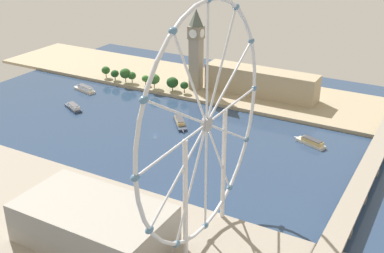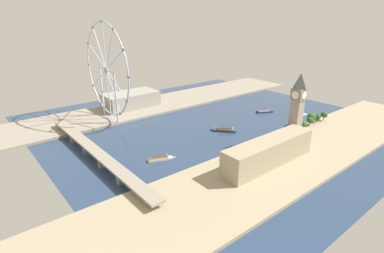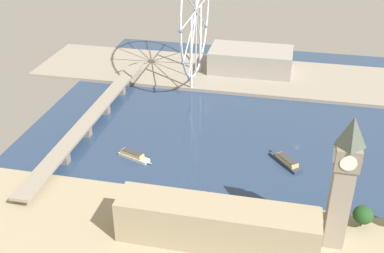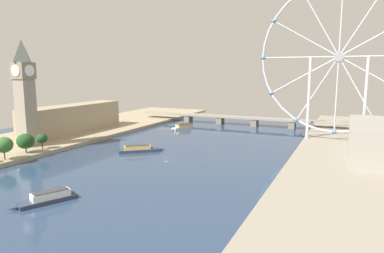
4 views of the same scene
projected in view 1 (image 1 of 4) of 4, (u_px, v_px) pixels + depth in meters
ground_plane at (155, 134)px, 387.75m from camera, size 413.98×413.98×0.00m
riverbank_left at (223, 87)px, 484.19m from camera, size 90.00×520.00×3.00m
riverbank_right at (41, 208)px, 290.09m from camera, size 90.00×520.00×3.00m
clock_tower at (196, 48)px, 461.77m from camera, size 13.11×13.11×76.44m
parliament_block at (261, 82)px, 456.36m from camera, size 22.00×106.50×24.50m
tree_row_embankment at (143, 77)px, 482.00m from camera, size 14.40×101.44×14.38m
ferris_wheel at (207, 125)px, 237.34m from camera, size 122.84×3.20×125.94m
riverside_hall at (94, 224)px, 254.87m from camera, size 44.07×79.53×21.82m
river_bridge at (365, 176)px, 313.16m from camera, size 225.98×12.40×9.32m
tour_boat_0 at (180, 122)px, 404.27m from camera, size 28.64×24.94×5.25m
tour_boat_1 at (73, 107)px, 435.18m from camera, size 16.74×27.61×5.22m
tour_boat_2 at (85, 89)px, 478.10m from camera, size 13.25×31.40×5.68m
tour_boat_3 at (311, 142)px, 370.05m from camera, size 14.45×27.96×5.27m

